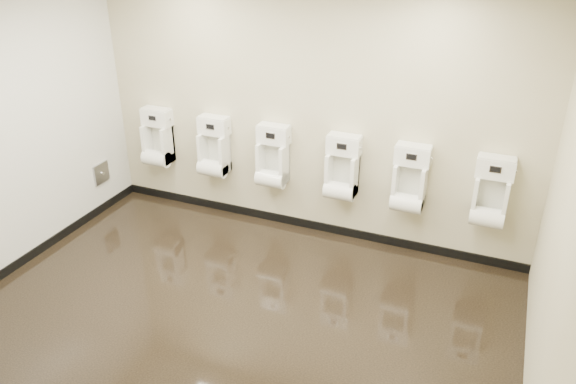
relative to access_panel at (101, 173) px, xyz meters
name	(u,v)px	position (x,y,z in m)	size (l,w,h in m)	color
ground	(238,313)	(2.48, -1.20, -0.50)	(5.00, 3.50, 0.00)	black
ceiling	(223,0)	(2.48, -1.20, 2.30)	(5.00, 3.50, 0.00)	white
back_wall	(307,115)	(2.48, 0.55, 0.90)	(5.00, 0.02, 2.80)	beige
front_wall	(88,297)	(2.48, -2.95, 0.90)	(5.00, 0.02, 2.80)	beige
left_wall	(5,136)	(-0.02, -1.20, 0.90)	(0.02, 3.50, 2.80)	beige
right_wall	(562,238)	(4.98, -1.20, 0.90)	(0.02, 3.50, 2.80)	beige
tile_overlay_left	(6,136)	(-0.01, -1.20, 0.90)	(0.01, 3.50, 2.80)	silver
skirting_back	(305,223)	(2.48, 0.54, -0.45)	(5.00, 0.02, 0.10)	black
skirting_left	(34,253)	(-0.01, -1.20, -0.45)	(0.02, 3.50, 0.10)	black
access_panel	(101,173)	(0.00, 0.00, 0.00)	(0.04, 0.25, 0.25)	#9E9EA3
urinal_0	(157,142)	(0.57, 0.43, 0.35)	(0.38, 0.28, 0.70)	white
urinal_1	(214,151)	(1.36, 0.43, 0.35)	(0.38, 0.28, 0.70)	white
urinal_2	(273,161)	(2.12, 0.43, 0.35)	(0.38, 0.28, 0.70)	white
urinal_3	(342,172)	(2.94, 0.43, 0.35)	(0.38, 0.28, 0.70)	white
urinal_4	(409,183)	(3.67, 0.43, 0.35)	(0.38, 0.28, 0.70)	white
urinal_5	(491,197)	(4.48, 0.43, 0.35)	(0.38, 0.28, 0.70)	white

